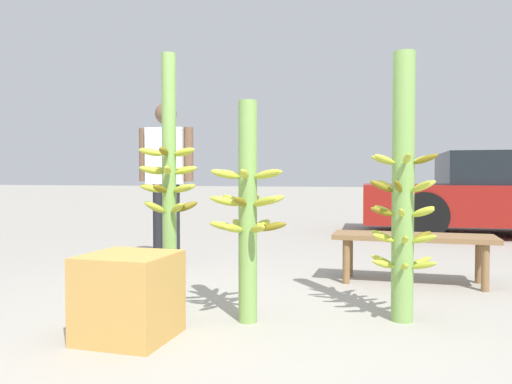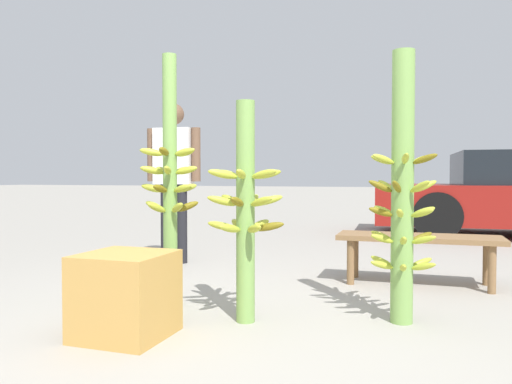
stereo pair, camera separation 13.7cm
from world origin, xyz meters
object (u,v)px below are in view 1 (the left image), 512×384
banana_stalk_center (248,209)px  market_bench (413,242)px  banana_stalk_right (403,192)px  banana_stalk_left (169,180)px  vendor_person (166,167)px  produce_crate (129,296)px

banana_stalk_center → market_bench: banana_stalk_center is taller
banana_stalk_center → banana_stalk_right: bearing=17.6°
banana_stalk_left → banana_stalk_right: bearing=3.3°
banana_stalk_left → banana_stalk_right: 1.52m
banana_stalk_right → vendor_person: 2.72m
banana_stalk_center → produce_crate: banana_stalk_center is taller
banana_stalk_center → market_bench: (0.98, 1.42, -0.34)m
vendor_person → market_bench: bearing=-12.4°
banana_stalk_left → market_bench: banana_stalk_left is taller
banana_stalk_center → produce_crate: 0.85m
market_bench → banana_stalk_right: bearing=-94.9°
banana_stalk_right → market_bench: 1.23m
banana_stalk_left → vendor_person: (-0.79, 1.52, 0.12)m
banana_stalk_right → vendor_person: bearing=148.1°
banana_stalk_right → market_bench: (0.08, 1.14, -0.44)m
banana_stalk_left → banana_stalk_right: (1.52, 0.09, -0.07)m
vendor_person → produce_crate: (0.88, -2.20, -0.75)m
banana_stalk_center → produce_crate: (-0.53, -0.48, -0.46)m
banana_stalk_left → produce_crate: size_ratio=3.69×
vendor_person → banana_stalk_center: bearing=-56.1°
banana_stalk_center → banana_stalk_right: size_ratio=0.82×
banana_stalk_left → vendor_person: 1.72m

